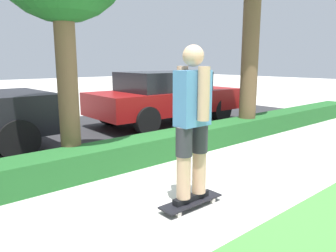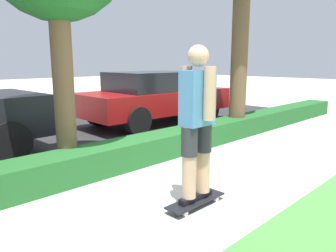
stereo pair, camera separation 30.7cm
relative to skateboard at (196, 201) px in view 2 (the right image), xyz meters
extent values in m
plane|color=beige|center=(0.56, 0.21, -0.07)|extent=(60.00, 60.00, 0.00)
cube|color=#2D2D30|center=(0.56, 4.41, -0.06)|extent=(15.66, 5.00, 0.01)
cube|color=#236028|center=(0.56, 1.81, 0.14)|extent=(15.66, 0.60, 0.42)
cube|color=black|center=(0.00, 0.00, 0.01)|extent=(0.83, 0.24, 0.02)
cylinder|color=silver|center=(0.28, -0.09, -0.04)|extent=(0.06, 0.04, 0.06)
cylinder|color=silver|center=(0.28, 0.09, -0.04)|extent=(0.06, 0.04, 0.06)
cylinder|color=silver|center=(-0.28, -0.09, -0.04)|extent=(0.06, 0.04, 0.06)
cylinder|color=silver|center=(-0.28, 0.09, -0.04)|extent=(0.06, 0.04, 0.06)
cube|color=black|center=(-0.13, 0.00, 0.05)|extent=(0.26, 0.09, 0.07)
cylinder|color=tan|center=(-0.13, 0.00, 0.50)|extent=(0.16, 0.16, 0.83)
cylinder|color=#2D2D33|center=(-0.13, 0.00, 0.75)|extent=(0.19, 0.19, 0.33)
cube|color=black|center=(0.13, 0.00, 0.05)|extent=(0.26, 0.09, 0.07)
cylinder|color=tan|center=(0.13, 0.00, 0.50)|extent=(0.16, 0.16, 0.83)
cylinder|color=#2D2D33|center=(0.13, 0.00, 0.75)|extent=(0.19, 0.19, 0.33)
cube|color=#4C84B7|center=(0.00, 0.00, 1.23)|extent=(0.40, 0.22, 0.62)
cylinder|color=tan|center=(0.00, -0.17, 1.29)|extent=(0.13, 0.13, 0.58)
cylinder|color=tan|center=(0.00, 0.17, 1.29)|extent=(0.13, 0.13, 0.58)
sphere|color=tan|center=(0.00, 0.00, 1.69)|extent=(0.24, 0.24, 0.24)
cylinder|color=brown|center=(-0.50, 2.14, 1.28)|extent=(0.30, 0.30, 2.69)
cylinder|color=brown|center=(3.63, 1.86, 1.67)|extent=(0.37, 0.37, 3.48)
cylinder|color=black|center=(-0.94, 3.29, 0.29)|extent=(0.72, 0.24, 0.72)
cube|color=maroon|center=(3.27, 4.26, 0.56)|extent=(4.32, 1.95, 0.58)
cube|color=black|center=(3.15, 4.26, 1.10)|extent=(2.26, 1.67, 0.50)
cylinder|color=black|center=(4.59, 3.43, 0.27)|extent=(0.67, 0.22, 0.67)
cylinder|color=black|center=(4.59, 5.10, 0.27)|extent=(0.67, 0.22, 0.67)
cylinder|color=black|center=(1.95, 3.43, 0.27)|extent=(0.67, 0.22, 0.67)
cylinder|color=black|center=(1.95, 5.10, 0.27)|extent=(0.67, 0.22, 0.67)
camera|label=1|loc=(-2.57, -2.56, 1.63)|focal=35.00mm
camera|label=2|loc=(-2.79, -2.35, 1.63)|focal=35.00mm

